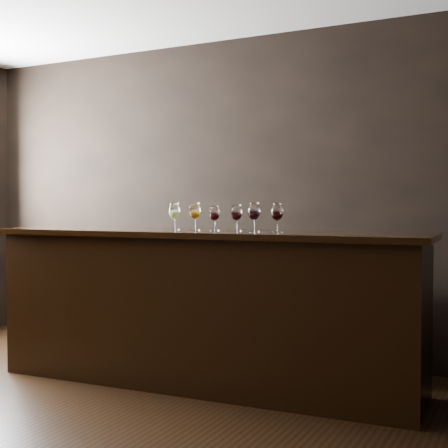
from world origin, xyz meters
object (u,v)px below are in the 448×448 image
at_px(glass_amber, 195,212).
at_px(glass_red_c, 254,212).
at_px(glass_red_a, 214,214).
at_px(glass_red_d, 277,213).
at_px(bar_counter, 205,311).
at_px(glass_white, 174,212).
at_px(glass_red_b, 236,213).
at_px(back_bar_shelf, 221,310).

relative_size(glass_amber, glass_red_c, 1.00).
xyz_separation_m(glass_red_a, glass_red_d, (0.50, -0.02, 0.01)).
bearing_deg(glass_red_d, glass_red_c, 171.29).
xyz_separation_m(bar_counter, glass_red_c, (0.40, 0.00, 0.73)).
xyz_separation_m(glass_white, glass_red_b, (0.51, 0.02, -0.01)).
bearing_deg(glass_white, bar_counter, 0.29).
bearing_deg(glass_red_d, glass_amber, 174.91).
xyz_separation_m(back_bar_shelf, glass_red_c, (0.67, -0.79, 0.87)).
bearing_deg(bar_counter, back_bar_shelf, 105.89).
height_order(glass_amber, glass_red_a, glass_amber).
bearing_deg(glass_white, glass_amber, 13.29).
xyz_separation_m(bar_counter, back_bar_shelf, (-0.27, 0.79, -0.14)).
relative_size(glass_red_b, glass_red_c, 0.93).
distance_m(glass_amber, glass_red_b, 0.36).
distance_m(glass_white, glass_red_b, 0.51).
relative_size(glass_white, glass_red_c, 0.99).
bearing_deg(glass_red_d, glass_white, 178.35).
xyz_separation_m(bar_counter, glass_red_d, (0.58, -0.03, 0.73)).
relative_size(back_bar_shelf, glass_amber, 11.08).
bearing_deg(glass_red_b, glass_red_d, -7.45).
bearing_deg(glass_amber, bar_counter, -19.16).
bearing_deg(glass_red_c, back_bar_shelf, 130.46).
distance_m(back_bar_shelf, glass_amber, 1.16).
relative_size(glass_amber, glass_red_a, 1.13).
distance_m(bar_counter, back_bar_shelf, 0.85).
bearing_deg(glass_amber, glass_red_b, -2.85).
height_order(back_bar_shelf, glass_red_b, glass_red_b).
bearing_deg(glass_white, glass_red_c, 0.39).
bearing_deg(glass_amber, glass_red_c, -3.71).
relative_size(glass_white, glass_red_d, 1.01).
height_order(back_bar_shelf, glass_red_c, glass_red_c).
relative_size(glass_red_c, glass_red_d, 1.02).
bearing_deg(bar_counter, glass_red_c, -2.73).
relative_size(bar_counter, glass_red_c, 15.33).
height_order(bar_counter, glass_red_b, glass_red_b).
xyz_separation_m(bar_counter, glass_red_a, (0.09, -0.01, 0.71)).
bearing_deg(glass_red_b, bar_counter, -175.94).
xyz_separation_m(back_bar_shelf, glass_amber, (0.17, -0.75, 0.87)).
xyz_separation_m(glass_red_a, glass_red_c, (0.31, 0.01, 0.02)).
bearing_deg(bar_counter, glass_red_b, 0.88).
bearing_deg(back_bar_shelf, glass_amber, -77.26).
relative_size(bar_counter, glass_amber, 15.36).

